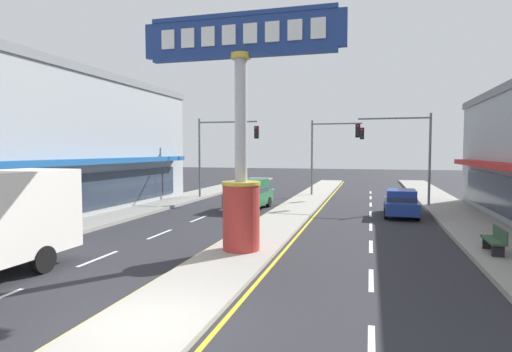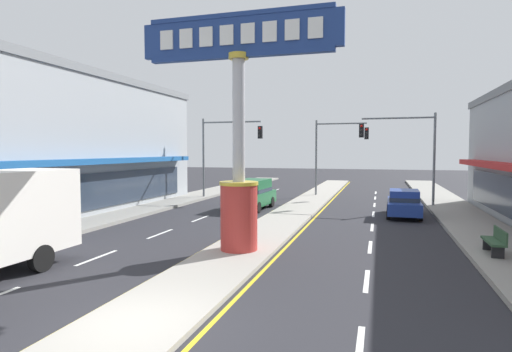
{
  "view_description": "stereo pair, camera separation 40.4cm",
  "coord_description": "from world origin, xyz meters",
  "views": [
    {
      "loc": [
        4.48,
        -7.58,
        3.73
      ],
      "look_at": [
        -0.46,
        10.53,
        2.6
      ],
      "focal_mm": 29.44,
      "sensor_mm": 36.0,
      "label": 1
    },
    {
      "loc": [
        4.86,
        -7.47,
        3.73
      ],
      "look_at": [
        -0.46,
        10.53,
        2.6
      ],
      "focal_mm": 29.44,
      "sensor_mm": 36.0,
      "label": 2
    }
  ],
  "objects": [
    {
      "name": "traffic_light_median_far",
      "position": [
        1.37,
        26.68,
        4.19
      ],
      "size": [
        4.2,
        0.46,
        6.2
      ],
      "color": "slate",
      "rests_on": "ground"
    },
    {
      "name": "sedan_far_right_lane",
      "position": [
        6.21,
        17.49,
        0.79
      ],
      "size": [
        1.91,
        4.34,
        1.53
      ],
      "color": "navy",
      "rests_on": "ground"
    },
    {
      "name": "lane_markings",
      "position": [
        0.0,
        16.65,
        0.0
      ],
      "size": [
        9.26,
        52.0,
        0.01
      ],
      "color": "silver",
      "rests_on": "ground"
    },
    {
      "name": "pedestrian_near_kerb",
      "position": [
        -10.28,
        7.88,
        1.13
      ],
      "size": [
        0.46,
        0.38,
        1.67
      ],
      "color": "#2D4C8C",
      "rests_on": "sidewalk_left"
    },
    {
      "name": "median_strip",
      "position": [
        0.0,
        18.0,
        0.07
      ],
      "size": [
        2.52,
        52.0,
        0.14
      ],
      "primitive_type": "cube",
      "color": "#A39E93",
      "rests_on": "ground"
    },
    {
      "name": "traffic_light_right_side",
      "position": [
        6.49,
        21.96,
        4.25
      ],
      "size": [
        4.86,
        0.46,
        6.2
      ],
      "color": "slate",
      "rests_on": "ground"
    },
    {
      "name": "suv_near_right_lane",
      "position": [
        -2.91,
        17.98,
        0.98
      ],
      "size": [
        2.11,
        4.67,
        1.9
      ],
      "color": "#14562D",
      "rests_on": "ground"
    },
    {
      "name": "ground_plane",
      "position": [
        0.0,
        0.0,
        0.0
      ],
      "size": [
        160.0,
        160.0,
        0.0
      ],
      "primitive_type": "plane",
      "color": "#28282D"
    },
    {
      "name": "district_sign",
      "position": [
        0.0,
        6.8,
        4.1
      ],
      "size": [
        7.38,
        1.41,
        8.45
      ],
      "color": "#B7332D",
      "rests_on": "median_strip"
    },
    {
      "name": "traffic_light_left_side",
      "position": [
        -6.49,
        22.49,
        4.25
      ],
      "size": [
        4.86,
        0.46,
        6.2
      ],
      "color": "slate",
      "rests_on": "ground"
    },
    {
      "name": "sidewalk_left",
      "position": [
        -9.32,
        16.0,
        0.09
      ],
      "size": [
        2.92,
        60.0,
        0.18
      ],
      "primitive_type": "cube",
      "color": "gray",
      "rests_on": "ground"
    },
    {
      "name": "sidewalk_right",
      "position": [
        9.32,
        16.0,
        0.09
      ],
      "size": [
        2.92,
        60.0,
        0.18
      ],
      "primitive_type": "cube",
      "color": "gray",
      "rests_on": "ground"
    },
    {
      "name": "street_bench",
      "position": [
        8.72,
        8.51,
        0.65
      ],
      "size": [
        0.48,
        1.6,
        0.88
      ],
      "color": "#2D4C33",
      "rests_on": "sidewalk_right"
    },
    {
      "name": "storefront_left",
      "position": [
        -15.13,
        13.04,
        4.15
      ],
      "size": [
        10.81,
        21.93,
        8.3
      ],
      "color": "#999EA3",
      "rests_on": "ground"
    }
  ]
}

